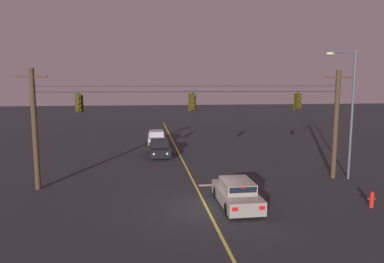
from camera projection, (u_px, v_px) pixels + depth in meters
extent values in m
plane|color=#28282B|center=(207.00, 208.00, 17.86)|extent=(180.00, 180.00, 0.00)
cube|color=#D1C64C|center=(184.00, 162.00, 28.31)|extent=(0.14, 60.00, 0.01)
cube|color=silver|center=(225.00, 184.00, 22.09)|extent=(3.40, 0.36, 0.01)
cylinder|color=#423021|center=(35.00, 130.00, 20.64)|extent=(0.32, 0.32, 7.26)
cube|color=#423021|center=(32.00, 77.00, 20.22)|extent=(1.80, 0.12, 0.12)
cylinder|color=slate|center=(32.00, 83.00, 20.26)|extent=(0.12, 0.12, 0.18)
cylinder|color=#423021|center=(336.00, 125.00, 23.22)|extent=(0.32, 0.32, 7.26)
cube|color=#423021|center=(338.00, 77.00, 22.80)|extent=(1.80, 0.12, 0.12)
cylinder|color=slate|center=(338.00, 83.00, 22.85)|extent=(0.12, 0.12, 0.18)
cylinder|color=black|center=(194.00, 92.00, 21.63)|extent=(19.15, 0.03, 0.03)
cylinder|color=black|center=(194.00, 86.00, 21.58)|extent=(19.15, 0.02, 0.02)
cylinder|color=black|center=(78.00, 94.00, 20.70)|extent=(0.04, 0.04, 0.18)
cube|color=#332D0A|center=(79.00, 103.00, 20.77)|extent=(0.32, 0.26, 0.96)
cube|color=#332D0A|center=(79.00, 103.00, 20.92)|extent=(0.48, 0.03, 1.12)
sphere|color=red|center=(78.00, 98.00, 20.58)|extent=(0.17, 0.17, 0.17)
cylinder|color=#332D0A|center=(78.00, 98.00, 20.53)|extent=(0.20, 0.10, 0.20)
sphere|color=#3D280A|center=(78.00, 103.00, 20.62)|extent=(0.17, 0.17, 0.17)
cylinder|color=#332D0A|center=(78.00, 103.00, 20.57)|extent=(0.20, 0.10, 0.20)
sphere|color=black|center=(78.00, 108.00, 20.66)|extent=(0.17, 0.17, 0.17)
cylinder|color=#332D0A|center=(78.00, 107.00, 20.61)|extent=(0.20, 0.10, 0.20)
cylinder|color=black|center=(192.00, 93.00, 21.62)|extent=(0.04, 0.04, 0.18)
cube|color=#332D0A|center=(192.00, 102.00, 21.70)|extent=(0.32, 0.26, 0.96)
cube|color=#332D0A|center=(192.00, 102.00, 21.84)|extent=(0.48, 0.03, 1.12)
sphere|color=red|center=(193.00, 98.00, 21.51)|extent=(0.17, 0.17, 0.17)
cylinder|color=#332D0A|center=(193.00, 97.00, 21.46)|extent=(0.20, 0.10, 0.20)
sphere|color=#3D280A|center=(193.00, 102.00, 21.54)|extent=(0.17, 0.17, 0.17)
cylinder|color=#332D0A|center=(193.00, 102.00, 21.50)|extent=(0.20, 0.10, 0.20)
sphere|color=black|center=(193.00, 107.00, 21.58)|extent=(0.17, 0.17, 0.17)
cylinder|color=#332D0A|center=(193.00, 106.00, 21.54)|extent=(0.20, 0.10, 0.20)
cylinder|color=black|center=(299.00, 93.00, 22.57)|extent=(0.04, 0.04, 0.18)
cube|color=#332D0A|center=(298.00, 102.00, 22.64)|extent=(0.32, 0.26, 0.96)
cube|color=#332D0A|center=(297.00, 101.00, 22.78)|extent=(0.48, 0.03, 1.12)
sphere|color=red|center=(299.00, 97.00, 22.45)|extent=(0.17, 0.17, 0.17)
cylinder|color=#332D0A|center=(300.00, 97.00, 22.40)|extent=(0.20, 0.10, 0.20)
sphere|color=#3D280A|center=(299.00, 102.00, 22.49)|extent=(0.17, 0.17, 0.17)
cylinder|color=#332D0A|center=(300.00, 101.00, 22.44)|extent=(0.20, 0.10, 0.20)
sphere|color=black|center=(299.00, 106.00, 22.52)|extent=(0.17, 0.17, 0.17)
cylinder|color=#332D0A|center=(299.00, 106.00, 22.48)|extent=(0.20, 0.10, 0.20)
cube|color=gray|center=(236.00, 196.00, 18.22)|extent=(1.80, 4.30, 0.68)
cube|color=gray|center=(237.00, 185.00, 18.02)|extent=(1.51, 2.15, 0.54)
cube|color=black|center=(233.00, 180.00, 18.94)|extent=(1.40, 0.21, 0.48)
cube|color=black|center=(243.00, 192.00, 16.98)|extent=(1.37, 0.18, 0.46)
cylinder|color=black|center=(216.00, 192.00, 19.45)|extent=(0.22, 0.64, 0.64)
cylinder|color=black|center=(244.00, 191.00, 19.67)|extent=(0.22, 0.64, 0.64)
cylinder|color=black|center=(228.00, 209.00, 16.83)|extent=(0.22, 0.64, 0.64)
cylinder|color=black|center=(259.00, 208.00, 17.05)|extent=(0.22, 0.64, 0.64)
cube|color=red|center=(235.00, 209.00, 16.00)|extent=(0.28, 0.03, 0.18)
cube|color=red|center=(262.00, 208.00, 16.17)|extent=(0.28, 0.03, 0.18)
cube|color=red|center=(244.00, 188.00, 16.85)|extent=(0.24, 0.04, 0.06)
cube|color=black|center=(159.00, 150.00, 31.06)|extent=(1.80, 4.30, 0.68)
cube|color=black|center=(159.00, 143.00, 31.09)|extent=(1.51, 2.15, 0.54)
cube|color=black|center=(160.00, 145.00, 30.17)|extent=(1.40, 0.21, 0.48)
cube|color=black|center=(159.00, 141.00, 32.13)|extent=(1.37, 0.18, 0.46)
cylinder|color=black|center=(169.00, 155.00, 29.88)|extent=(0.22, 0.64, 0.64)
cylinder|color=black|center=(151.00, 155.00, 29.67)|extent=(0.22, 0.64, 0.64)
cylinder|color=black|center=(167.00, 149.00, 32.50)|extent=(0.22, 0.64, 0.64)
cylinder|color=black|center=(150.00, 149.00, 32.28)|extent=(0.22, 0.64, 0.64)
sphere|color=white|center=(167.00, 154.00, 28.99)|extent=(0.20, 0.20, 0.20)
sphere|color=white|center=(154.00, 154.00, 28.84)|extent=(0.20, 0.20, 0.20)
cube|color=#A5A5AD|center=(156.00, 139.00, 37.28)|extent=(1.80, 4.30, 0.68)
cube|color=#A5A5AD|center=(156.00, 133.00, 37.32)|extent=(1.51, 2.15, 0.54)
cube|color=black|center=(156.00, 134.00, 36.40)|extent=(1.40, 0.21, 0.48)
cube|color=black|center=(156.00, 132.00, 38.36)|extent=(1.37, 0.18, 0.46)
cylinder|color=black|center=(164.00, 142.00, 36.11)|extent=(0.22, 0.64, 0.64)
cylinder|color=black|center=(149.00, 143.00, 35.89)|extent=(0.22, 0.64, 0.64)
cylinder|color=black|center=(163.00, 139.00, 38.73)|extent=(0.22, 0.64, 0.64)
cylinder|color=black|center=(149.00, 139.00, 38.51)|extent=(0.22, 0.64, 0.64)
sphere|color=white|center=(163.00, 142.00, 35.22)|extent=(0.20, 0.20, 0.20)
sphere|color=white|center=(151.00, 142.00, 35.07)|extent=(0.20, 0.20, 0.20)
cylinder|color=#4C4F54|center=(352.00, 116.00, 22.87)|extent=(0.16, 0.16, 8.47)
cylinder|color=#4C4F54|center=(343.00, 52.00, 22.20)|extent=(1.80, 0.10, 0.10)
ellipsoid|color=beige|center=(330.00, 54.00, 22.09)|extent=(0.56, 0.30, 0.22)
cylinder|color=red|center=(372.00, 201.00, 17.96)|extent=(0.22, 0.22, 0.70)
sphere|color=red|center=(372.00, 194.00, 17.91)|extent=(0.22, 0.22, 0.22)
cylinder|color=red|center=(369.00, 199.00, 17.92)|extent=(0.12, 0.09, 0.09)
cylinder|color=red|center=(375.00, 199.00, 17.97)|extent=(0.12, 0.09, 0.09)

